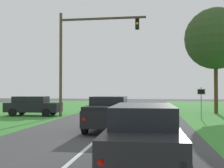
# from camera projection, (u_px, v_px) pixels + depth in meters

# --- Properties ---
(ground_plane) EXTENTS (120.00, 120.00, 0.00)m
(ground_plane) POSITION_uv_depth(u_px,v_px,m) (100.00, 137.00, 13.52)
(ground_plane) COLOR #424244
(red_suv_near) EXTENTS (2.17, 4.95, 1.82)m
(red_suv_near) POSITION_uv_depth(u_px,v_px,m) (144.00, 136.00, 7.82)
(red_suv_near) COLOR black
(red_suv_near) RESTS_ON ground_plane
(pickup_truck_lead) EXTENTS (2.34, 5.47, 1.90)m
(pickup_truck_lead) POSITION_uv_depth(u_px,v_px,m) (110.00, 113.00, 15.84)
(pickup_truck_lead) COLOR black
(pickup_truck_lead) RESTS_ON ground_plane
(traffic_light) EXTENTS (7.36, 0.40, 8.83)m
(traffic_light) POSITION_uv_depth(u_px,v_px,m) (81.00, 49.00, 23.84)
(traffic_light) COLOR brown
(traffic_light) RESTS_ON ground_plane
(keep_moving_sign) EXTENTS (0.60, 0.09, 2.48)m
(keep_moving_sign) POSITION_uv_depth(u_px,v_px,m) (201.00, 99.00, 21.46)
(keep_moving_sign) COLOR gray
(keep_moving_sign) RESTS_ON ground_plane
(oak_tree_right) EXTENTS (5.91, 5.91, 10.17)m
(oak_tree_right) POSITION_uv_depth(u_px,v_px,m) (216.00, 39.00, 27.19)
(oak_tree_right) COLOR #4C351E
(oak_tree_right) RESTS_ON ground_plane
(crossing_suv_far) EXTENTS (4.81, 2.28, 1.70)m
(crossing_suv_far) POSITION_uv_depth(u_px,v_px,m) (33.00, 105.00, 24.90)
(crossing_suv_far) COLOR black
(crossing_suv_far) RESTS_ON ground_plane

